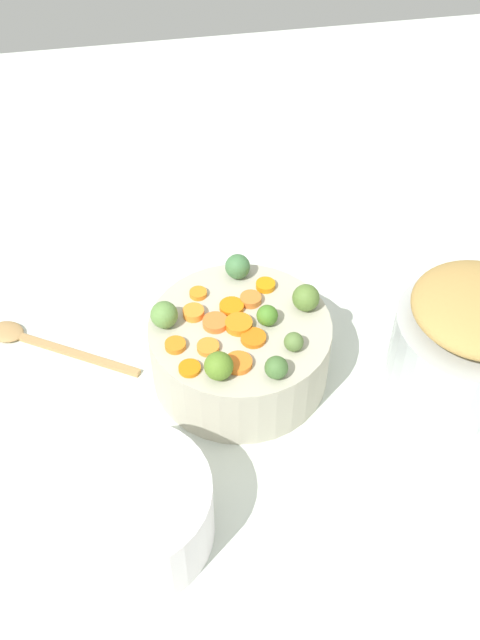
# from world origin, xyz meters

# --- Properties ---
(tabletop) EXTENTS (2.40, 2.40, 0.02)m
(tabletop) POSITION_xyz_m (0.00, 0.00, 0.01)
(tabletop) COLOR silver
(tabletop) RESTS_ON ground
(serving_bowl_carrots) EXTENTS (0.27, 0.27, 0.11)m
(serving_bowl_carrots) POSITION_xyz_m (0.01, -0.04, 0.07)
(serving_bowl_carrots) COLOR #B6B19B
(serving_bowl_carrots) RESTS_ON tabletop
(metal_pot) EXTENTS (0.23, 0.23, 0.12)m
(metal_pot) POSITION_xyz_m (0.07, 0.29, 0.08)
(metal_pot) COLOR #B0B6B6
(metal_pot) RESTS_ON tabletop
(carrot_slice_0) EXTENTS (0.05, 0.05, 0.01)m
(carrot_slice_0) POSITION_xyz_m (-0.03, -0.05, 0.13)
(carrot_slice_0) COLOR orange
(carrot_slice_0) RESTS_ON serving_bowl_carrots
(carrot_slice_1) EXTENTS (0.04, 0.04, 0.01)m
(carrot_slice_1) POSITION_xyz_m (-0.07, 0.01, 0.13)
(carrot_slice_1) COLOR orange
(carrot_slice_1) RESTS_ON serving_bowl_carrots
(carrot_slice_2) EXTENTS (0.04, 0.04, 0.01)m
(carrot_slice_2) POSITION_xyz_m (0.08, -0.13, 0.13)
(carrot_slice_2) COLOR orange
(carrot_slice_2) RESTS_ON serving_bowl_carrots
(carrot_slice_3) EXTENTS (0.05, 0.05, 0.01)m
(carrot_slice_3) POSITION_xyz_m (0.04, -0.03, 0.13)
(carrot_slice_3) COLOR orange
(carrot_slice_3) RESTS_ON serving_bowl_carrots
(carrot_slice_4) EXTENTS (0.05, 0.05, 0.01)m
(carrot_slice_4) POSITION_xyz_m (-0.00, -0.08, 0.13)
(carrot_slice_4) COLOR orange
(carrot_slice_4) RESTS_ON serving_bowl_carrots
(carrot_slice_5) EXTENTS (0.03, 0.03, 0.01)m
(carrot_slice_5) POSITION_xyz_m (0.03, -0.14, 0.13)
(carrot_slice_5) COLOR orange
(carrot_slice_5) RESTS_ON serving_bowl_carrots
(carrot_slice_6) EXTENTS (0.04, 0.04, 0.01)m
(carrot_slice_6) POSITION_xyz_m (-0.04, -0.02, 0.13)
(carrot_slice_6) COLOR orange
(carrot_slice_6) RESTS_ON serving_bowl_carrots
(carrot_slice_7) EXTENTS (0.04, 0.04, 0.01)m
(carrot_slice_7) POSITION_xyz_m (0.04, -0.10, 0.13)
(carrot_slice_7) COLOR orange
(carrot_slice_7) RESTS_ON serving_bowl_carrots
(carrot_slice_8) EXTENTS (0.04, 0.04, 0.01)m
(carrot_slice_8) POSITION_xyz_m (-0.03, -0.11, 0.13)
(carrot_slice_8) COLOR orange
(carrot_slice_8) RESTS_ON serving_bowl_carrots
(carrot_slice_9) EXTENTS (0.05, 0.05, 0.01)m
(carrot_slice_9) POSITION_xyz_m (0.01, -0.05, 0.13)
(carrot_slice_9) COLOR orange
(carrot_slice_9) RESTS_ON serving_bowl_carrots
(carrot_slice_10) EXTENTS (0.05, 0.05, 0.01)m
(carrot_slice_10) POSITION_xyz_m (0.08, -0.06, 0.13)
(carrot_slice_10) COLOR orange
(carrot_slice_10) RESTS_ON serving_bowl_carrots
(carrot_slice_11) EXTENTS (0.04, 0.04, 0.01)m
(carrot_slice_11) POSITION_xyz_m (-0.07, -0.10, 0.13)
(carrot_slice_11) COLOR orange
(carrot_slice_11) RESTS_ON serving_bowl_carrots
(brussels_sprout_0) EXTENTS (0.04, 0.04, 0.04)m
(brussels_sprout_0) POSITION_xyz_m (-0.02, -0.15, 0.15)
(brussels_sprout_0) COLOR #5C883F
(brussels_sprout_0) RESTS_ON serving_bowl_carrots
(brussels_sprout_1) EXTENTS (0.03, 0.03, 0.03)m
(brussels_sprout_1) POSITION_xyz_m (0.07, 0.02, 0.14)
(brussels_sprout_1) COLOR #577639
(brussels_sprout_1) RESTS_ON serving_bowl_carrots
(brussels_sprout_2) EXTENTS (0.04, 0.04, 0.04)m
(brussels_sprout_2) POSITION_xyz_m (-0.01, 0.06, 0.15)
(brussels_sprout_2) COLOR #577932
(brussels_sprout_2) RESTS_ON serving_bowl_carrots
(brussels_sprout_3) EXTENTS (0.03, 0.03, 0.03)m
(brussels_sprout_3) POSITION_xyz_m (0.11, -0.01, 0.15)
(brussels_sprout_3) COLOR #446C33
(brussels_sprout_3) RESTS_ON serving_bowl_carrots
(brussels_sprout_4) EXTENTS (0.03, 0.03, 0.03)m
(brussels_sprout_4) POSITION_xyz_m (0.01, -0.01, 0.14)
(brussels_sprout_4) COLOR #477E27
(brussels_sprout_4) RESTS_ON serving_bowl_carrots
(brussels_sprout_5) EXTENTS (0.04, 0.04, 0.04)m
(brussels_sprout_5) POSITION_xyz_m (-0.10, -0.03, 0.15)
(brussels_sprout_5) COLOR #427442
(brussels_sprout_5) RESTS_ON serving_bowl_carrots
(brussels_sprout_6) EXTENTS (0.04, 0.04, 0.04)m
(brussels_sprout_6) POSITION_xyz_m (0.10, -0.09, 0.15)
(brussels_sprout_6) COLOR #577F26
(brussels_sprout_6) RESTS_ON serving_bowl_carrots
(wooden_spoon) EXTENTS (0.17, 0.25, 0.01)m
(wooden_spoon) POSITION_xyz_m (-0.12, -0.36, 0.03)
(wooden_spoon) COLOR #AC8450
(wooden_spoon) RESTS_ON tabletop
(casserole_dish) EXTENTS (0.21, 0.21, 0.10)m
(casserole_dish) POSITION_xyz_m (0.25, -0.23, 0.07)
(casserole_dish) COLOR white
(casserole_dish) RESTS_ON tabletop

